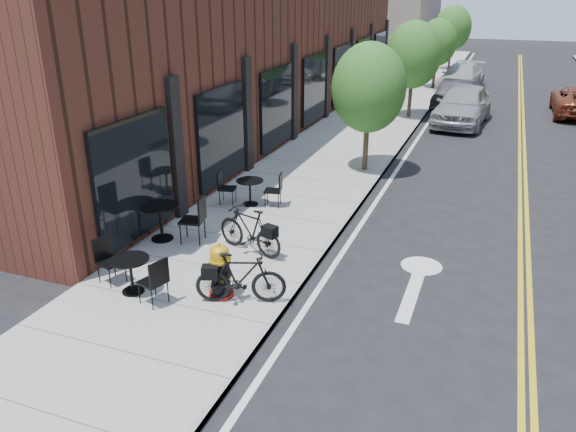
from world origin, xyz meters
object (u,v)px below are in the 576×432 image
at_px(bicycle_left, 250,230).
at_px(bicycle_right, 241,278).
at_px(bistro_set_c, 250,189).
at_px(parked_car_c, 461,77).
at_px(bistro_set_a, 131,270).
at_px(parked_car_b, 456,96).
at_px(fire_hydrant, 220,271).
at_px(bistro_set_b, 160,217).
at_px(parked_car_a, 463,105).

xyz_separation_m(bicycle_left, bicycle_right, (0.71, -1.93, -0.02)).
distance_m(bistro_set_c, parked_car_c, 20.97).
height_order(bicycle_right, bistro_set_a, bicycle_right).
xyz_separation_m(parked_car_b, parked_car_c, (-0.27, 5.86, 0.02)).
relative_size(bicycle_right, bistro_set_a, 0.96).
distance_m(fire_hydrant, parked_car_b, 19.36).
height_order(bistro_set_a, bistro_set_b, bistro_set_b).
bearing_deg(bicycle_right, fire_hydrant, 60.21).
bearing_deg(bistro_set_b, bicycle_left, -9.10).
height_order(bistro_set_b, bistro_set_c, bistro_set_b).
relative_size(bistro_set_a, parked_car_c, 0.35).
bearing_deg(bistro_set_b, parked_car_b, 62.93).
relative_size(bistro_set_b, parked_car_c, 0.42).
bearing_deg(parked_car_b, parked_car_a, -72.92).
bearing_deg(bistro_set_a, bistro_set_c, 105.26).
relative_size(bistro_set_a, bistro_set_b, 0.84).
bearing_deg(bistro_set_a, parked_car_b, 96.18).
bearing_deg(fire_hydrant, bistro_set_a, -155.26).
xyz_separation_m(bistro_set_a, bistro_set_b, (-0.78, 2.21, 0.08)).
bearing_deg(bistro_set_b, fire_hydrant, -48.39).
bearing_deg(parked_car_b, bicycle_left, -91.62).
bearing_deg(parked_car_b, bistro_set_a, -94.40).
bearing_deg(fire_hydrant, bicycle_right, -1.26).
bearing_deg(bistro_set_b, parked_car_a, 58.20).
relative_size(bistro_set_b, parked_car_b, 0.49).
distance_m(parked_car_b, parked_car_c, 5.86).
height_order(bicycle_right, parked_car_b, parked_car_b).
xyz_separation_m(fire_hydrant, bicycle_left, (-0.27, 1.85, 0.01)).
xyz_separation_m(fire_hydrant, bistro_set_c, (-1.42, 4.40, -0.06)).
height_order(bistro_set_b, parked_car_b, parked_car_b).
relative_size(bicycle_left, bistro_set_a, 0.99).
distance_m(fire_hydrant, bistro_set_b, 2.94).
bearing_deg(parked_car_c, parked_car_a, -77.17).
distance_m(fire_hydrant, bistro_set_c, 4.62).
distance_m(bistro_set_b, parked_car_a, 15.45).
bearing_deg(bicycle_left, bicycle_right, 37.04).
bearing_deg(parked_car_a, bistro_set_b, -104.65).
height_order(parked_car_a, parked_car_b, parked_car_a).
bearing_deg(bicycle_right, bistro_set_c, 2.43).
relative_size(bicycle_right, parked_car_c, 0.34).
xyz_separation_m(bicycle_left, parked_car_c, (2.30, 23.23, 0.07)).
bearing_deg(bistro_set_a, bistro_set_b, 126.84).
bearing_deg(bicycle_right, parked_car_a, -28.38).
distance_m(fire_hydrant, parked_car_a, 16.53).
bearing_deg(parked_car_a, bicycle_right, -93.29).
bearing_deg(parked_car_a, fire_hydrant, -94.83).
distance_m(parked_car_a, parked_car_b, 2.99).
bearing_deg(fire_hydrant, bistro_set_c, 116.29).
distance_m(fire_hydrant, parked_car_c, 25.16).
distance_m(bicycle_right, parked_car_b, 19.39).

